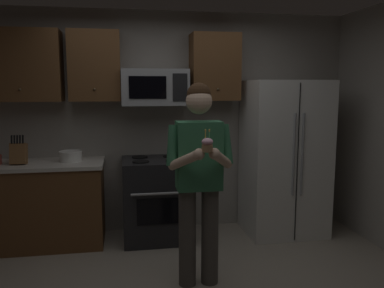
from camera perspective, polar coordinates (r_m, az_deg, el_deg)
wall_back at (r=4.82m, az=-3.79°, el=3.12°), size 4.40×0.10×2.60m
oven_range at (r=4.58m, az=-5.05°, el=-7.87°), size 0.76×0.70×0.93m
microwave at (r=4.52m, az=-5.39°, el=8.10°), size 0.74×0.41×0.40m
refrigerator at (r=4.79m, az=13.09°, el=-1.93°), size 0.90×0.75×1.80m
cabinet_row_upper at (r=4.56m, az=-12.82°, el=10.82°), size 2.78×0.36×0.76m
counter_left at (r=4.68m, az=-21.32°, el=-8.05°), size 1.44×0.66×0.92m
knife_block at (r=4.54m, az=-23.64°, el=-1.23°), size 0.16×0.15×0.32m
bowl_large_white at (r=4.53m, az=-17.03°, el=-1.64°), size 0.25×0.25×0.11m
person at (r=3.38m, az=1.02°, el=-4.28°), size 0.60×0.48×1.76m
cupcake at (r=3.01m, az=2.21°, el=-0.09°), size 0.09×0.09×0.17m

